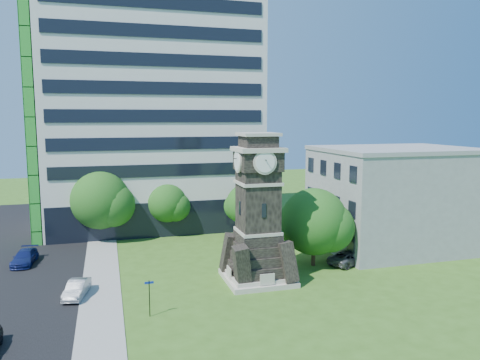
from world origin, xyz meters
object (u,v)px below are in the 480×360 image
object	(u,v)px
clock_tower	(258,218)
car_east_lot	(349,258)
street_sign	(149,294)
car_street_mid	(77,289)
park_bench	(283,277)
car_street_north	(25,257)

from	to	relation	value
clock_tower	car_east_lot	world-z (taller)	clock_tower
clock_tower	street_sign	distance (m)	11.06
car_street_mid	street_sign	bearing A→B (deg)	-33.68
park_bench	car_east_lot	bearing A→B (deg)	32.76
clock_tower	street_sign	bearing A→B (deg)	-152.70
park_bench	clock_tower	bearing A→B (deg)	161.84
car_street_mid	car_east_lot	xyz separation A→B (m)	(23.70, 1.43, 0.00)
car_east_lot	street_sign	xyz separation A→B (m)	(-18.74, -6.57, 0.97)
clock_tower	car_street_north	xyz separation A→B (m)	(-19.30, 10.06, -4.64)
car_street_north	street_sign	xyz separation A→B (m)	(10.04, -14.84, 0.95)
clock_tower	car_street_north	distance (m)	22.26
park_bench	street_sign	xyz separation A→B (m)	(-11.14, -3.69, 1.13)
car_street_north	park_bench	xyz separation A→B (m)	(21.18, -11.15, -0.18)
car_street_mid	clock_tower	bearing A→B (deg)	10.87
clock_tower	park_bench	size ratio (longest dim) A/B	7.33
park_bench	street_sign	distance (m)	11.79
car_street_mid	car_east_lot	bearing A→B (deg)	15.77
street_sign	car_street_north	bearing A→B (deg)	121.49
clock_tower	car_street_north	bearing A→B (deg)	152.46
car_east_lot	car_street_north	bearing A→B (deg)	49.65
park_bench	car_street_north	bearing A→B (deg)	164.24
street_sign	park_bench	bearing A→B (deg)	15.75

